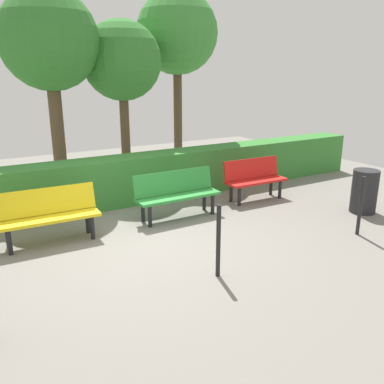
% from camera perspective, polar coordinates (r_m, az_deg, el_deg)
% --- Properties ---
extents(ground_plane, '(16.00, 16.00, 0.00)m').
position_cam_1_polar(ground_plane, '(6.68, -7.22, -6.66)').
color(ground_plane, gray).
extents(bench_red, '(1.37, 0.50, 0.86)m').
position_cam_1_polar(bench_red, '(8.65, 8.76, 2.04)').
color(bench_red, red).
rests_on(bench_red, ground_plane).
extents(bench_green, '(1.61, 0.47, 0.86)m').
position_cam_1_polar(bench_green, '(7.50, -2.19, -0.00)').
color(bench_green, '#2D8C38').
rests_on(bench_green, ground_plane).
extents(bench_yellow, '(1.56, 0.53, 0.86)m').
position_cam_1_polar(bench_yellow, '(6.78, -19.56, -2.81)').
color(bench_yellow, yellow).
rests_on(bench_yellow, ground_plane).
extents(hedge_row, '(11.49, 0.67, 0.97)m').
position_cam_1_polar(hedge_row, '(8.58, -6.79, 2.05)').
color(hedge_row, '#387F33').
rests_on(hedge_row, ground_plane).
extents(tree_near, '(2.10, 2.10, 4.63)m').
position_cam_1_polar(tree_near, '(11.19, -2.11, 21.32)').
color(tree_near, brown).
rests_on(tree_near, ground_plane).
extents(tree_mid, '(1.81, 1.81, 3.77)m').
position_cam_1_polar(tree_mid, '(9.82, -9.84, 17.59)').
color(tree_mid, brown).
rests_on(tree_mid, ground_plane).
extents(tree_far, '(2.05, 2.05, 4.27)m').
position_cam_1_polar(tree_far, '(9.32, -19.45, 19.23)').
color(tree_far, brown).
rests_on(tree_far, ground_plane).
extents(railing_post_near, '(0.06, 0.06, 1.00)m').
position_cam_1_polar(railing_post_near, '(7.22, 22.62, -1.82)').
color(railing_post_near, black).
rests_on(railing_post_near, ground_plane).
extents(railing_post_mid, '(0.06, 0.06, 1.00)m').
position_cam_1_polar(railing_post_mid, '(5.33, 3.73, -6.92)').
color(railing_post_mid, black).
rests_on(railing_post_mid, ground_plane).
extents(trash_bin, '(0.48, 0.48, 0.84)m').
position_cam_1_polar(trash_bin, '(8.44, 23.09, 0.09)').
color(trash_bin, '#262628').
rests_on(trash_bin, ground_plane).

